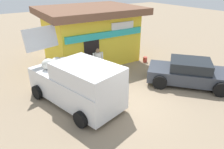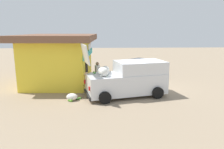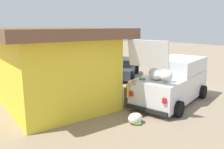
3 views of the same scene
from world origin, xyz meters
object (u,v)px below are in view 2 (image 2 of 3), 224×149
Objects in this scene: parked_sedan at (139,68)px; unloaded_banana_pile at (72,97)px; paint_bucket at (97,73)px; delivery_van at (129,79)px; vendor_standing at (97,72)px; storefront_bar at (60,58)px; customer_bending at (90,79)px.

unloaded_banana_pile is (-6.17, 4.55, -0.43)m from parked_sedan.
parked_sedan is 7.68m from unloaded_banana_pile.
delivery_van is at bearing -160.73° from paint_bucket.
delivery_van is 1.15× the size of parked_sedan.
parked_sedan is 5.43× the size of unloaded_banana_pile.
vendor_standing reaches higher than unloaded_banana_pile.
vendor_standing is (-3.34, 3.28, 0.32)m from parked_sedan.
parked_sedan is at bearing -44.54° from vendor_standing.
vendor_standing is at bearing -177.11° from paint_bucket.
storefront_bar is 4.37m from unloaded_banana_pile.
delivery_van is 6.05m from paint_bucket.
parked_sedan is at bearing -68.51° from storefront_bar.
delivery_van is at bearing -100.64° from customer_bending.
customer_bending is 5.30m from paint_bucket.
parked_sedan is 4.69m from vendor_standing.
parked_sedan is at bearing -94.02° from paint_bucket.
customer_bending is (0.41, 2.19, -0.11)m from delivery_van.
unloaded_banana_pile is (-0.76, 3.07, -0.79)m from delivery_van.
unloaded_banana_pile is at bearing 142.95° from customer_bending.
delivery_van is 6.24× the size of unloaded_banana_pile.
unloaded_banana_pile is 6.51m from paint_bucket.
delivery_van is 2.23m from customer_bending.
parked_sedan is at bearing -36.41° from unloaded_banana_pile.
storefront_bar is 1.47× the size of parked_sedan.
storefront_bar is 3.86× the size of vendor_standing.
vendor_standing is (2.08, 1.80, -0.04)m from delivery_van.
storefront_bar reaches higher than paint_bucket.
delivery_van is 14.37× the size of paint_bucket.
paint_bucket is (5.25, -0.21, -0.68)m from customer_bending.
storefront_bar reaches higher than vendor_standing.
unloaded_banana_pile is at bearing 155.89° from vendor_standing.
customer_bending is (-5.01, 3.67, 0.25)m from parked_sedan.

